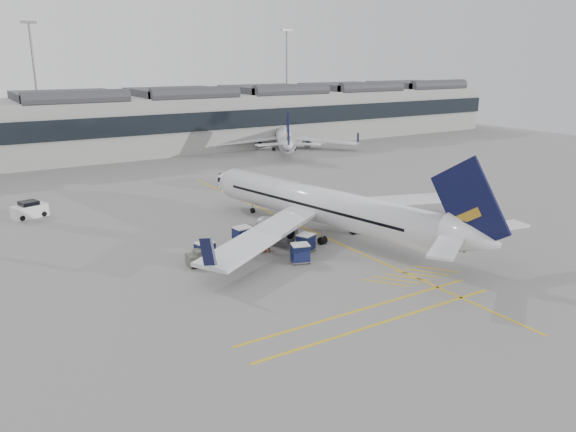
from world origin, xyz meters
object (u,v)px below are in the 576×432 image
baggage_cart_a (306,242)px  ramp_agent_b (266,242)px  airliner_main (327,207)px  ramp_agent_a (260,234)px  belt_loader (251,237)px  pushback_tug (201,258)px

baggage_cart_a → ramp_agent_b: 3.94m
airliner_main → baggage_cart_a: size_ratio=18.94×
baggage_cart_a → ramp_agent_a: bearing=92.6°
baggage_cart_a → ramp_agent_b: ramp_agent_b is taller
belt_loader → ramp_agent_a: size_ratio=2.74×
ramp_agent_a → belt_loader: bearing=72.9°
baggage_cart_a → belt_loader: bearing=95.3°
belt_loader → pushback_tug: size_ratio=1.70×
baggage_cart_a → airliner_main: bearing=10.5°
belt_loader → baggage_cart_a: 6.40m
ramp_agent_b → airliner_main: bearing=-172.8°
airliner_main → ramp_agent_b: (-8.19, -1.24, -2.17)m
airliner_main → ramp_agent_b: size_ratio=20.70×
airliner_main → ramp_agent_b: 8.56m
baggage_cart_a → ramp_agent_b: size_ratio=1.09×
airliner_main → belt_loader: airliner_main is taller
baggage_cart_a → pushback_tug: size_ratio=0.77×
airliner_main → pushback_tug: bearing=173.4°
airliner_main → pushback_tug: airliner_main is taller
baggage_cart_a → ramp_agent_b: bearing=126.0°
airliner_main → ramp_agent_a: airliner_main is taller
baggage_cart_a → ramp_agent_a: (-2.40, 4.89, -0.11)m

